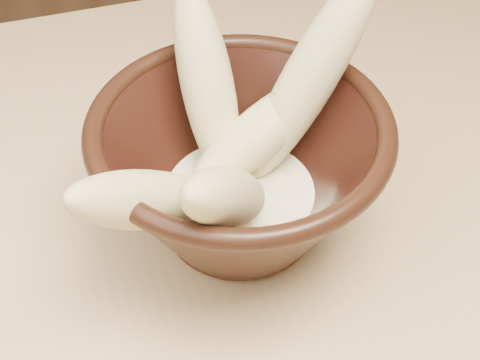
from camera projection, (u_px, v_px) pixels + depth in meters
name	position (u px, v px, depth m)	size (l,w,h in m)	color
table	(209.00, 321.00, 0.57)	(1.20, 0.80, 0.75)	tan
bowl	(240.00, 170.00, 0.49)	(0.22, 0.22, 0.12)	black
milk_puddle	(240.00, 197.00, 0.51)	(0.12, 0.12, 0.02)	beige
banana_upright	(207.00, 85.00, 0.50)	(0.04, 0.04, 0.15)	#C6BD75
banana_left	(148.00, 200.00, 0.44)	(0.04, 0.04, 0.15)	#C6BD75
banana_right	(310.00, 77.00, 0.49)	(0.04, 0.04, 0.18)	#C6BD75
banana_across	(263.00, 131.00, 0.50)	(0.04, 0.04, 0.14)	#C6BD75
banana_front	(227.00, 197.00, 0.43)	(0.04, 0.04, 0.15)	#C6BD75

